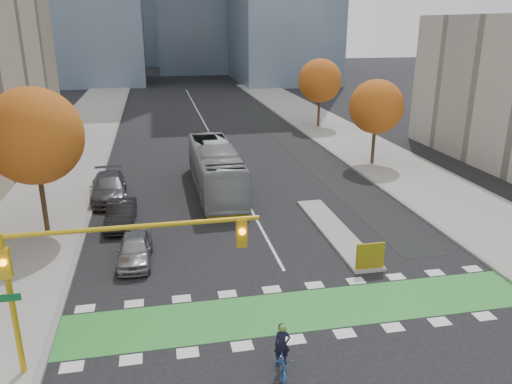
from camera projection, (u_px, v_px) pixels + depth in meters
name	position (u px, v px, depth m)	size (l,w,h in m)	color
ground	(317.00, 331.00, 19.32)	(300.00, 300.00, 0.00)	black
sidewalk_west	(47.00, 190.00, 35.34)	(7.00, 120.00, 0.15)	gray
sidewalk_east	(399.00, 169.00, 40.39)	(7.00, 120.00, 0.15)	gray
curb_west	(98.00, 187.00, 35.99)	(0.30, 120.00, 0.16)	gray
curb_east	(359.00, 172.00, 39.74)	(0.30, 120.00, 0.16)	gray
bike_crossing	(305.00, 310.00, 20.71)	(20.00, 3.00, 0.01)	#2D8931
centre_line	(207.00, 128.00, 56.45)	(0.15, 70.00, 0.01)	silver
bike_lane_paint	(295.00, 145.00, 48.57)	(2.50, 50.00, 0.01)	black
median_island	(335.00, 231.00, 28.40)	(1.60, 10.00, 0.16)	gray
hazard_board	(370.00, 256.00, 23.71)	(1.40, 0.12, 1.30)	yellow
tree_west	(34.00, 136.00, 26.41)	(5.20, 5.20, 8.22)	#332114
tree_east_near	(376.00, 107.00, 40.43)	(4.40, 4.40, 7.08)	#332114
tree_east_far	(320.00, 81.00, 55.25)	(4.80, 4.80, 7.65)	#332114
traffic_signal_west	(91.00, 261.00, 16.07)	(8.53, 0.56, 5.20)	#BF9914
cyclist	(282.00, 358.00, 16.73)	(0.73, 1.72, 1.94)	#2356A0
bus	(215.00, 168.00, 34.98)	(2.79, 11.91, 3.32)	#94989B
parked_car_a	(135.00, 249.00, 24.70)	(1.62, 4.03, 1.37)	gray
parked_car_b	(121.00, 214.00, 29.16)	(1.50, 4.30, 1.42)	black
parked_car_c	(109.00, 187.00, 33.57)	(2.29, 5.64, 1.64)	#4E4E53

